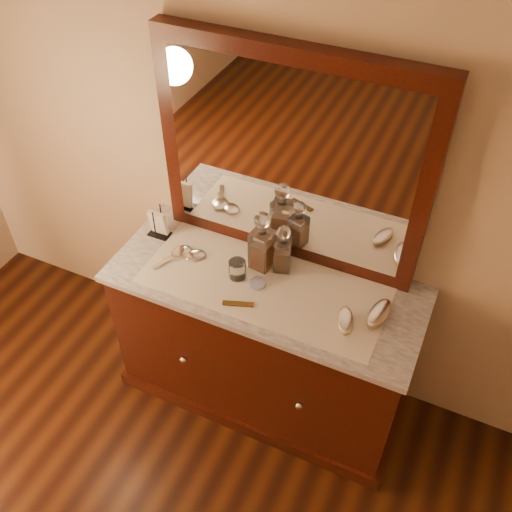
% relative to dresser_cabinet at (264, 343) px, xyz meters
% --- Properties ---
extents(dresser_cabinet, '(1.40, 0.55, 0.82)m').
position_rel_dresser_cabinet_xyz_m(dresser_cabinet, '(0.00, 0.00, 0.00)').
color(dresser_cabinet, black).
rests_on(dresser_cabinet, floor).
extents(dresser_plinth, '(1.46, 0.59, 0.08)m').
position_rel_dresser_cabinet_xyz_m(dresser_plinth, '(0.00, 0.00, -0.37)').
color(dresser_plinth, black).
rests_on(dresser_plinth, floor).
extents(knob_left, '(0.04, 0.04, 0.04)m').
position_rel_dresser_cabinet_xyz_m(knob_left, '(-0.30, -0.28, 0.04)').
color(knob_left, silver).
rests_on(knob_left, dresser_cabinet).
extents(knob_right, '(0.04, 0.04, 0.04)m').
position_rel_dresser_cabinet_xyz_m(knob_right, '(0.30, -0.28, 0.04)').
color(knob_right, silver).
rests_on(knob_right, dresser_cabinet).
extents(marble_top, '(1.44, 0.59, 0.03)m').
position_rel_dresser_cabinet_xyz_m(marble_top, '(0.00, 0.00, 0.42)').
color(marble_top, white).
rests_on(marble_top, dresser_cabinet).
extents(mirror_frame, '(1.20, 0.08, 1.00)m').
position_rel_dresser_cabinet_xyz_m(mirror_frame, '(0.00, 0.25, 0.94)').
color(mirror_frame, black).
rests_on(mirror_frame, marble_top).
extents(mirror_glass, '(1.06, 0.01, 0.86)m').
position_rel_dresser_cabinet_xyz_m(mirror_glass, '(0.00, 0.21, 0.94)').
color(mirror_glass, white).
rests_on(mirror_glass, marble_top).
extents(lace_runner, '(1.10, 0.45, 0.00)m').
position_rel_dresser_cabinet_xyz_m(lace_runner, '(0.00, -0.02, 0.44)').
color(lace_runner, silver).
rests_on(lace_runner, marble_top).
extents(pin_dish, '(0.09, 0.09, 0.01)m').
position_rel_dresser_cabinet_xyz_m(pin_dish, '(-0.03, -0.03, 0.45)').
color(pin_dish, white).
rests_on(pin_dish, lace_runner).
extents(comb, '(0.14, 0.07, 0.01)m').
position_rel_dresser_cabinet_xyz_m(comb, '(-0.05, -0.17, 0.45)').
color(comb, brown).
rests_on(comb, lace_runner).
extents(napkin_rack, '(0.11, 0.07, 0.16)m').
position_rel_dresser_cabinet_xyz_m(napkin_rack, '(-0.60, 0.08, 0.51)').
color(napkin_rack, black).
rests_on(napkin_rack, marble_top).
extents(decanter_left, '(0.10, 0.10, 0.31)m').
position_rel_dresser_cabinet_xyz_m(decanter_left, '(-0.06, 0.09, 0.56)').
color(decanter_left, '#954B15').
rests_on(decanter_left, lace_runner).
extents(decanter_right, '(0.09, 0.09, 0.25)m').
position_rel_dresser_cabinet_xyz_m(decanter_right, '(0.04, 0.11, 0.54)').
color(decanter_right, '#954B15').
rests_on(decanter_right, lace_runner).
extents(brush_near, '(0.11, 0.16, 0.04)m').
position_rel_dresser_cabinet_xyz_m(brush_near, '(0.40, -0.08, 0.46)').
color(brush_near, '#9B815F').
rests_on(brush_near, lace_runner).
extents(brush_far, '(0.10, 0.18, 0.05)m').
position_rel_dresser_cabinet_xyz_m(brush_far, '(0.52, 0.01, 0.47)').
color(brush_far, '#9B815F').
rests_on(brush_far, lace_runner).
extents(hand_mirror_outer, '(0.14, 0.22, 0.02)m').
position_rel_dresser_cabinet_xyz_m(hand_mirror_outer, '(-0.45, -0.01, 0.45)').
color(hand_mirror_outer, silver).
rests_on(hand_mirror_outer, lace_runner).
extents(hand_mirror_inner, '(0.19, 0.16, 0.02)m').
position_rel_dresser_cabinet_xyz_m(hand_mirror_inner, '(-0.38, 0.00, 0.45)').
color(hand_mirror_inner, silver).
rests_on(hand_mirror_inner, lace_runner).
extents(tumblers, '(0.08, 0.08, 0.09)m').
position_rel_dresser_cabinet_xyz_m(tumblers, '(-0.13, -0.02, 0.49)').
color(tumblers, white).
rests_on(tumblers, lace_runner).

